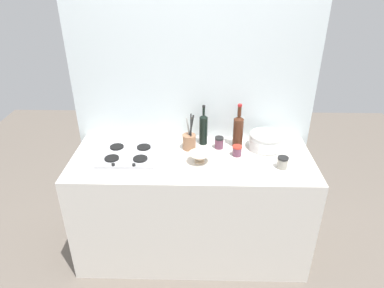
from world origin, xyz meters
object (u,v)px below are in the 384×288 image
(condiment_jar_front, at_px, (219,143))
(condiment_jar_rear, at_px, (283,162))
(mixing_bowl, at_px, (200,157))
(condiment_jar_spare, at_px, (237,151))
(wine_bottle_leftmost, at_px, (238,130))
(stovetop_hob, at_px, (128,154))
(wine_bottle_mid_left, at_px, (203,129))
(plate_stack, at_px, (266,141))
(utensil_crock, at_px, (189,141))

(condiment_jar_front, height_order, condiment_jar_rear, condiment_jar_front)
(condiment_jar_rear, bearing_deg, condiment_jar_front, 147.20)
(mixing_bowl, relative_size, condiment_jar_spare, 2.03)
(wine_bottle_leftmost, bearing_deg, stovetop_hob, -167.69)
(condiment_jar_front, distance_m, condiment_jar_rear, 0.52)
(wine_bottle_leftmost, xyz_separation_m, condiment_jar_front, (-0.15, -0.04, -0.09))
(wine_bottle_leftmost, distance_m, condiment_jar_spare, 0.18)
(stovetop_hob, bearing_deg, wine_bottle_mid_left, 20.71)
(plate_stack, relative_size, wine_bottle_leftmost, 0.75)
(condiment_jar_rear, bearing_deg, mixing_bowl, 174.20)
(wine_bottle_leftmost, relative_size, condiment_jar_rear, 4.10)
(mixing_bowl, bearing_deg, plate_stack, 23.59)
(wine_bottle_mid_left, bearing_deg, condiment_jar_rear, -32.15)
(condiment_jar_spare, bearing_deg, mixing_bowl, -159.12)
(wine_bottle_mid_left, xyz_separation_m, condiment_jar_front, (0.12, -0.07, -0.08))
(condiment_jar_front, bearing_deg, condiment_jar_rear, -32.80)
(mixing_bowl, distance_m, condiment_jar_spare, 0.30)
(plate_stack, xyz_separation_m, wine_bottle_leftmost, (-0.22, 0.04, 0.08))
(mixing_bowl, xyz_separation_m, condiment_jar_rear, (0.59, -0.06, 0.00))
(utensil_crock, distance_m, condiment_jar_spare, 0.38)
(wine_bottle_leftmost, bearing_deg, plate_stack, -9.53)
(condiment_jar_front, bearing_deg, plate_stack, 0.47)
(condiment_jar_front, xyz_separation_m, condiment_jar_spare, (0.13, -0.11, -0.01))
(stovetop_hob, bearing_deg, plate_stack, 7.90)
(condiment_jar_front, bearing_deg, utensil_crock, -175.86)
(wine_bottle_mid_left, distance_m, utensil_crock, 0.15)
(utensil_crock, relative_size, condiment_jar_rear, 3.51)
(utensil_crock, bearing_deg, mixing_bowl, -68.28)
(stovetop_hob, bearing_deg, condiment_jar_rear, -7.01)
(wine_bottle_leftmost, relative_size, condiment_jar_front, 3.83)
(plate_stack, xyz_separation_m, condiment_jar_front, (-0.36, -0.00, -0.02))
(plate_stack, relative_size, condiment_jar_rear, 3.07)
(wine_bottle_leftmost, bearing_deg, condiment_jar_rear, -47.89)
(stovetop_hob, distance_m, plate_stack, 1.06)
(wine_bottle_mid_left, relative_size, utensil_crock, 1.09)
(stovetop_hob, height_order, condiment_jar_front, condiment_jar_front)
(wine_bottle_mid_left, distance_m, condiment_jar_spare, 0.33)
(condiment_jar_rear, height_order, condiment_jar_spare, condiment_jar_rear)
(utensil_crock, height_order, condiment_jar_rear, utensil_crock)
(wine_bottle_leftmost, xyz_separation_m, condiment_jar_spare, (-0.02, -0.15, -0.10))
(wine_bottle_leftmost, bearing_deg, condiment_jar_front, -164.99)
(plate_stack, distance_m, condiment_jar_rear, 0.29)
(stovetop_hob, relative_size, condiment_jar_front, 4.55)
(plate_stack, xyz_separation_m, wine_bottle_mid_left, (-0.49, 0.07, 0.07))
(wine_bottle_leftmost, height_order, condiment_jar_spare, wine_bottle_leftmost)
(wine_bottle_leftmost, distance_m, utensil_crock, 0.39)
(mixing_bowl, height_order, condiment_jar_front, condiment_jar_front)
(stovetop_hob, bearing_deg, condiment_jar_front, 11.73)
(utensil_crock, bearing_deg, plate_stack, 1.91)
(condiment_jar_spare, bearing_deg, stovetop_hob, -178.00)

